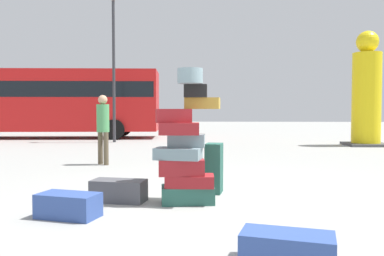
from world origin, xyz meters
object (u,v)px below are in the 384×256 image
suitcase_navy_upright_blue (287,249)px  person_bearded_onlooker (103,123)px  suitcase_charcoal_behind_tower (119,191)px  parked_bus (45,99)px  suitcase_navy_white_trunk (68,205)px  suitcase_cream_foreground_far (197,167)px  lamp_post (114,44)px  suitcase_teal_foreground_near (214,168)px  yellow_dummy_statue (366,95)px  suitcase_tower (186,150)px

suitcase_navy_upright_blue → person_bearded_onlooker: bearing=132.7°
suitcase_charcoal_behind_tower → parked_bus: 14.49m
person_bearded_onlooker → parked_bus: (-5.25, 9.00, 0.84)m
suitcase_navy_white_trunk → parked_bus: parked_bus is taller
suitcase_cream_foreground_far → lamp_post: bearing=117.6°
suitcase_navy_white_trunk → lamp_post: (-2.27, 11.43, 3.83)m
suitcase_cream_foreground_far → lamp_post: 9.57m
suitcase_charcoal_behind_tower → suitcase_cream_foreground_far: suitcase_charcoal_behind_tower is taller
suitcase_cream_foreground_far → suitcase_navy_upright_blue: suitcase_navy_upright_blue is taller
parked_bus → lamp_post: size_ratio=1.76×
suitcase_teal_foreground_near → lamp_post: size_ratio=0.13×
yellow_dummy_statue → suitcase_navy_upright_blue: bearing=-113.2°
suitcase_tower → suitcase_teal_foreground_near: suitcase_tower is taller
person_bearded_onlooker → lamp_post: lamp_post is taller
suitcase_charcoal_behind_tower → person_bearded_onlooker: bearing=117.0°
suitcase_charcoal_behind_tower → suitcase_cream_foreground_far: bearing=77.1°
suitcase_navy_upright_blue → parked_bus: (-8.51, 15.07, 1.70)m
lamp_post → suitcase_charcoal_behind_tower: bearing=-75.7°
suitcase_navy_white_trunk → yellow_dummy_statue: 12.83m
suitcase_charcoal_behind_tower → suitcase_tower: bearing=5.4°
suitcase_tower → lamp_post: size_ratio=0.31×
yellow_dummy_statue → suitcase_charcoal_behind_tower: bearing=-126.5°
suitcase_tower → suitcase_charcoal_behind_tower: bearing=176.9°
suitcase_navy_white_trunk → yellow_dummy_statue: yellow_dummy_statue is taller
suitcase_charcoal_behind_tower → suitcase_navy_upright_blue: 2.99m
parked_bus → lamp_post: (3.85, -2.28, 2.14)m
suitcase_navy_white_trunk → lamp_post: bearing=114.8°
suitcase_cream_foreground_far → suitcase_navy_white_trunk: (-1.44, -3.49, 0.01)m
suitcase_charcoal_behind_tower → suitcase_navy_upright_blue: (1.98, -2.24, -0.02)m
suitcase_charcoal_behind_tower → suitcase_navy_upright_blue: bearing=-40.1°
suitcase_cream_foreground_far → suitcase_navy_white_trunk: suitcase_navy_white_trunk is taller
parked_bus → lamp_post: lamp_post is taller
yellow_dummy_statue → lamp_post: size_ratio=0.69×
person_bearded_onlooker → suitcase_navy_white_trunk: bearing=-41.8°
suitcase_charcoal_behind_tower → suitcase_teal_foreground_near: 1.54m
suitcase_navy_upright_blue → suitcase_charcoal_behind_tower: bearing=145.9°
suitcase_tower → yellow_dummy_statue: yellow_dummy_statue is taller
yellow_dummy_statue → suitcase_cream_foreground_far: bearing=-131.1°
suitcase_navy_white_trunk → suitcase_teal_foreground_near: (1.78, 1.56, 0.24)m
suitcase_navy_white_trunk → person_bearded_onlooker: size_ratio=0.44×
person_bearded_onlooker → parked_bus: size_ratio=0.16×
suitcase_tower → suitcase_navy_white_trunk: size_ratio=2.58×
suitcase_cream_foreground_far → suitcase_teal_foreground_near: size_ratio=0.94×
yellow_dummy_statue → suitcase_tower: bearing=-122.4°
suitcase_teal_foreground_near → yellow_dummy_statue: size_ratio=0.19×
parked_bus → suitcase_tower: bearing=-64.6°
suitcase_navy_upright_blue → lamp_post: bearing=124.5°
suitcase_tower → suitcase_teal_foreground_near: size_ratio=2.41×
person_bearded_onlooker → yellow_dummy_statue: yellow_dummy_statue is taller
suitcase_tower → suitcase_navy_upright_blue: (1.01, -2.19, -0.61)m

